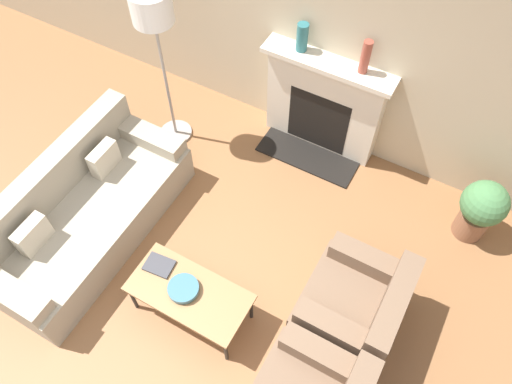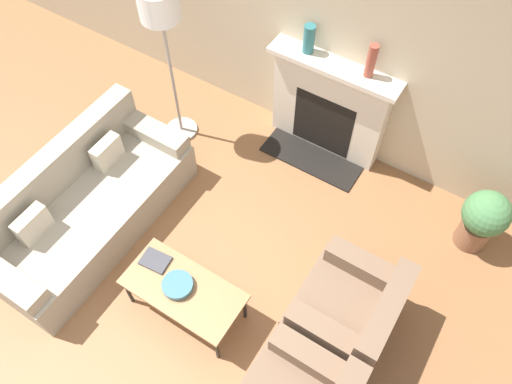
{
  "view_description": "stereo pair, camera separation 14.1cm",
  "coord_description": "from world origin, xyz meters",
  "px_view_note": "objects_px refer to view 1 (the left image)",
  "views": [
    {
      "loc": [
        1.33,
        -1.02,
        4.31
      ],
      "look_at": [
        0.02,
        1.32,
        0.45
      ],
      "focal_mm": 35.0,
      "sensor_mm": 36.0,
      "label": 1
    },
    {
      "loc": [
        1.45,
        -0.95,
        4.31
      ],
      "look_at": [
        0.02,
        1.32,
        0.45
      ],
      "focal_mm": 35.0,
      "sensor_mm": 36.0,
      "label": 2
    }
  ],
  "objects_px": {
    "mantel_vase_center_left": "(365,57)",
    "potted_plant": "(481,208)",
    "armchair_far": "(355,306)",
    "book": "(159,265)",
    "couch": "(84,213)",
    "floor_lamp": "(154,21)",
    "mantel_vase_left": "(302,37)",
    "fireplace": "(323,105)",
    "coffee_table": "(189,294)",
    "bowl": "(183,289)"
  },
  "relations": [
    {
      "from": "book",
      "to": "mantel_vase_left",
      "type": "height_order",
      "value": "mantel_vase_left"
    },
    {
      "from": "armchair_far",
      "to": "mantel_vase_center_left",
      "type": "distance_m",
      "value": 2.21
    },
    {
      "from": "book",
      "to": "mantel_vase_center_left",
      "type": "bearing_deg",
      "value": 64.9
    },
    {
      "from": "armchair_far",
      "to": "mantel_vase_left",
      "type": "bearing_deg",
      "value": -140.65
    },
    {
      "from": "coffee_table",
      "to": "book",
      "type": "bearing_deg",
      "value": 167.67
    },
    {
      "from": "floor_lamp",
      "to": "book",
      "type": "bearing_deg",
      "value": -58.22
    },
    {
      "from": "mantel_vase_center_left",
      "to": "bowl",
      "type": "bearing_deg",
      "value": -101.23
    },
    {
      "from": "fireplace",
      "to": "mantel_vase_left",
      "type": "xyz_separation_m",
      "value": [
        -0.31,
        0.01,
        0.74
      ]
    },
    {
      "from": "couch",
      "to": "mantel_vase_center_left",
      "type": "bearing_deg",
      "value": -39.6
    },
    {
      "from": "fireplace",
      "to": "armchair_far",
      "type": "relative_size",
      "value": 1.55
    },
    {
      "from": "coffee_table",
      "to": "bowl",
      "type": "distance_m",
      "value": 0.09
    },
    {
      "from": "fireplace",
      "to": "couch",
      "type": "bearing_deg",
      "value": -124.3
    },
    {
      "from": "floor_lamp",
      "to": "mantel_vase_left",
      "type": "relative_size",
      "value": 6.28
    },
    {
      "from": "floor_lamp",
      "to": "potted_plant",
      "type": "xyz_separation_m",
      "value": [
        3.27,
        0.34,
        -1.1
      ]
    },
    {
      "from": "potted_plant",
      "to": "mantel_vase_left",
      "type": "bearing_deg",
      "value": 170.34
    },
    {
      "from": "couch",
      "to": "mantel_vase_left",
      "type": "xyz_separation_m",
      "value": [
        1.16,
        2.17,
        1.0
      ]
    },
    {
      "from": "mantel_vase_left",
      "to": "mantel_vase_center_left",
      "type": "relative_size",
      "value": 0.85
    },
    {
      "from": "armchair_far",
      "to": "mantel_vase_left",
      "type": "height_order",
      "value": "mantel_vase_left"
    },
    {
      "from": "fireplace",
      "to": "book",
      "type": "relative_size",
      "value": 5.14
    },
    {
      "from": "fireplace",
      "to": "mantel_vase_left",
      "type": "height_order",
      "value": "mantel_vase_left"
    },
    {
      "from": "couch",
      "to": "mantel_vase_center_left",
      "type": "height_order",
      "value": "mantel_vase_center_left"
    },
    {
      "from": "armchair_far",
      "to": "bowl",
      "type": "height_order",
      "value": "armchair_far"
    },
    {
      "from": "bowl",
      "to": "book",
      "type": "relative_size",
      "value": 1.0
    },
    {
      "from": "coffee_table",
      "to": "mantel_vase_left",
      "type": "height_order",
      "value": "mantel_vase_left"
    },
    {
      "from": "coffee_table",
      "to": "floor_lamp",
      "type": "xyz_separation_m",
      "value": [
        -1.36,
        1.69,
        1.11
      ]
    },
    {
      "from": "coffee_table",
      "to": "mantel_vase_left",
      "type": "distance_m",
      "value": 2.57
    },
    {
      "from": "bowl",
      "to": "mantel_vase_left",
      "type": "distance_m",
      "value": 2.55
    },
    {
      "from": "armchair_far",
      "to": "coffee_table",
      "type": "relative_size",
      "value": 0.84
    },
    {
      "from": "bowl",
      "to": "coffee_table",
      "type": "bearing_deg",
      "value": 10.79
    },
    {
      "from": "mantel_vase_center_left",
      "to": "potted_plant",
      "type": "relative_size",
      "value": 0.48
    },
    {
      "from": "couch",
      "to": "bowl",
      "type": "relative_size",
      "value": 8.21
    },
    {
      "from": "fireplace",
      "to": "armchair_far",
      "type": "xyz_separation_m",
      "value": [
        1.15,
        -1.76,
        -0.27
      ]
    },
    {
      "from": "mantel_vase_center_left",
      "to": "potted_plant",
      "type": "height_order",
      "value": "mantel_vase_center_left"
    },
    {
      "from": "mantel_vase_left",
      "to": "potted_plant",
      "type": "distance_m",
      "value": 2.32
    },
    {
      "from": "book",
      "to": "mantel_vase_center_left",
      "type": "height_order",
      "value": "mantel_vase_center_left"
    },
    {
      "from": "mantel_vase_left",
      "to": "mantel_vase_center_left",
      "type": "distance_m",
      "value": 0.63
    },
    {
      "from": "couch",
      "to": "mantel_vase_left",
      "type": "relative_size",
      "value": 7.45
    },
    {
      "from": "armchair_far",
      "to": "mantel_vase_center_left",
      "type": "bearing_deg",
      "value": -155.16
    },
    {
      "from": "coffee_table",
      "to": "potted_plant",
      "type": "relative_size",
      "value": 1.45
    },
    {
      "from": "coffee_table",
      "to": "mantel_vase_center_left",
      "type": "distance_m",
      "value": 2.61
    },
    {
      "from": "armchair_far",
      "to": "mantel_vase_left",
      "type": "relative_size",
      "value": 3.0
    },
    {
      "from": "coffee_table",
      "to": "floor_lamp",
      "type": "height_order",
      "value": "floor_lamp"
    },
    {
      "from": "couch",
      "to": "floor_lamp",
      "type": "bearing_deg",
      "value": -0.22
    },
    {
      "from": "fireplace",
      "to": "floor_lamp",
      "type": "distance_m",
      "value": 1.88
    },
    {
      "from": "armchair_far",
      "to": "mantel_vase_left",
      "type": "distance_m",
      "value": 2.5
    },
    {
      "from": "bowl",
      "to": "mantel_vase_left",
      "type": "bearing_deg",
      "value": 93.71
    },
    {
      "from": "bowl",
      "to": "armchair_far",
      "type": "bearing_deg",
      "value": 25.96
    },
    {
      "from": "book",
      "to": "potted_plant",
      "type": "bearing_deg",
      "value": 34.5
    },
    {
      "from": "fireplace",
      "to": "book",
      "type": "bearing_deg",
      "value": -101.38
    },
    {
      "from": "armchair_far",
      "to": "potted_plant",
      "type": "height_order",
      "value": "armchair_far"
    }
  ]
}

